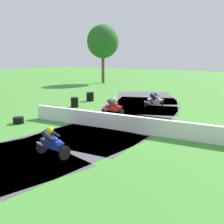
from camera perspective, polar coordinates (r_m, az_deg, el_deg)
ground_plane at (r=17.03m, az=-0.50°, el=-3.23°), size 120.00×120.00×0.00m
track_asphalt at (r=17.78m, az=-4.47°, el=-2.62°), size 11.55×35.03×0.01m
safety_barrier at (r=15.00m, az=17.80°, el=-4.03°), size 21.90×1.75×0.90m
motorcycle_lead_blue at (r=12.44m, az=-11.66°, el=-5.91°), size 1.69×0.80×1.43m
motorcycle_chase_red at (r=20.12m, az=0.26°, el=0.97°), size 1.68×0.82×1.42m
motorcycle_trailing_white at (r=23.58m, az=8.43°, el=2.32°), size 1.74×1.27×1.42m
tire_stack_mid_b at (r=19.09m, az=-17.94°, el=-1.57°), size 0.67×0.67×0.40m
tire_stack_far at (r=21.21m, az=-11.56°, el=0.29°), size 0.59×0.59×0.60m
tire_stack_extra_a at (r=23.88m, az=-7.37°, el=1.90°), size 0.62×0.62×0.80m
tire_stack_extra_b at (r=26.90m, az=-4.33°, el=3.03°), size 0.68×0.68×0.80m
traffic_cone at (r=16.25m, az=18.32°, el=-3.73°), size 0.28×0.28×0.44m
tree_far_right at (r=43.47m, az=-1.81°, el=13.67°), size 4.62×4.62×8.49m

